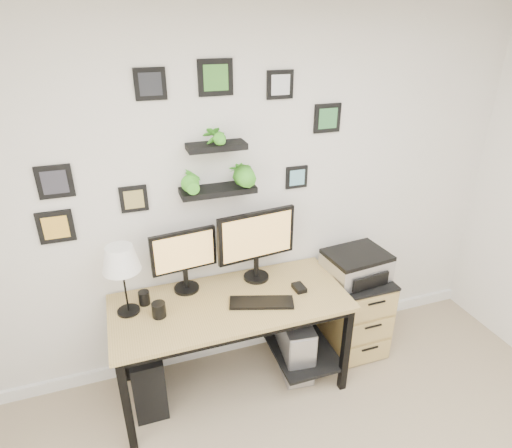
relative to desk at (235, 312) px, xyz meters
name	(u,v)px	position (x,y,z in m)	size (l,w,h in m)	color
room	(257,338)	(0.27, 0.32, -0.58)	(4.00, 4.00, 4.00)	tan
desk	(235,312)	(0.00, 0.00, 0.00)	(1.60, 0.70, 0.75)	tan
monitor_left	(184,257)	(-0.29, 0.19, 0.39)	(0.45, 0.19, 0.46)	black
monitor_right	(257,240)	(0.22, 0.17, 0.44)	(0.58, 0.20, 0.53)	black
keyboard	(262,303)	(0.15, -0.13, 0.13)	(0.43, 0.14, 0.02)	black
mouse	(299,288)	(0.46, -0.06, 0.14)	(0.07, 0.11, 0.03)	black
table_lamp	(121,260)	(-0.70, 0.07, 0.51)	(0.24, 0.24, 0.48)	black
mug	(159,310)	(-0.51, -0.04, 0.17)	(0.09, 0.09, 0.10)	black
pen_cup	(144,298)	(-0.59, 0.12, 0.17)	(0.07, 0.07, 0.10)	black
pc_tower_black	(147,371)	(-0.64, 0.04, -0.39)	(0.21, 0.48, 0.48)	black
pc_tower_grey	(293,343)	(0.45, -0.02, -0.39)	(0.26, 0.49, 0.47)	gray
file_cabinet	(354,311)	(1.02, 0.06, -0.29)	(0.43, 0.53, 0.67)	tan
printer	(356,265)	(0.99, 0.06, 0.15)	(0.49, 0.41, 0.21)	silver
wall_decor	(211,158)	(-0.06, 0.26, 1.04)	(2.05, 0.18, 1.06)	black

